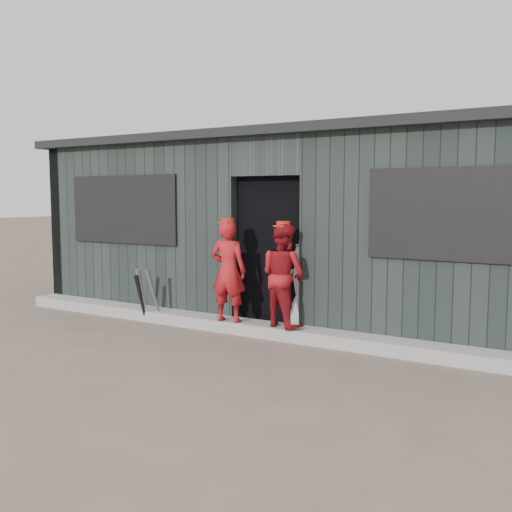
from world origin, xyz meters
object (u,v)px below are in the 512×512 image
Objects in this scene: bat_mid at (154,295)px; dugout at (314,227)px; player_grey_back at (305,288)px; bat_right at (141,299)px; player_red_right at (283,275)px; bat_left at (142,294)px; player_red_left at (228,271)px.

bat_mid is 0.09× the size of dugout.
player_grey_back is 0.14× the size of dugout.
player_grey_back is 1.55m from dugout.
dugout reaches higher than bat_right.
player_grey_back is at bearing -85.89° from player_red_right.
bat_mid is at bearing -130.78° from dugout.
player_grey_back is (2.31, 0.48, 0.22)m from bat_left.
dugout is at bearing -109.71° from player_red_left.
bat_mid is 2.57m from dugout.
player_grey_back reaches higher than bat_mid.
bat_left is at bearing 20.97° from player_red_right.
dugout is (1.71, 1.93, 0.95)m from bat_right.
dugout is (-0.48, 1.30, 0.70)m from player_grey_back.
bat_right is at bearing -0.07° from player_grey_back.
player_red_left is 1.11× the size of player_grey_back.
player_red_left is 1.00m from player_grey_back.
bat_mid is 2.13m from player_grey_back.
bat_left is at bearing 126.55° from bat_right.
bat_right is (0.11, -0.16, -0.03)m from bat_left.
dugout is at bearing 48.37° from bat_right.
bat_right is 0.54× the size of player_red_right.
dugout is (0.35, 1.80, 0.49)m from player_red_left.
bat_mid is (0.26, -0.05, 0.01)m from bat_left.
bat_left is 1.54m from player_red_left.
bat_right is 2.30m from player_grey_back.
player_grey_back is (0.83, 0.50, -0.21)m from player_red_left.
bat_mid is at bearing 22.67° from player_red_right.
player_red_left is at bearing -1.09° from bat_left.
bat_mid is 1.99m from player_red_right.
bat_right is 0.08× the size of dugout.
bat_mid is 1.13× the size of bat_right.
bat_left is 0.64× the size of player_grey_back.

